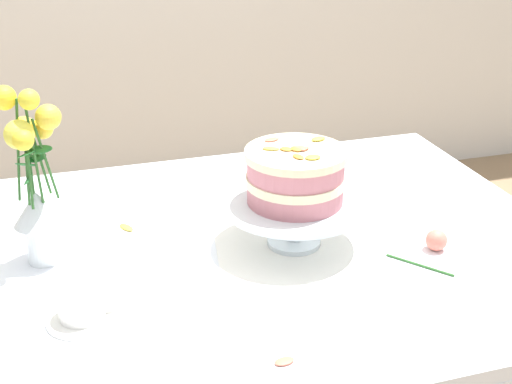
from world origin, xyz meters
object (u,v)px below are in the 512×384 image
object	(u,v)px
flower_vase	(34,182)
layer_cake	(295,176)
cake_stand	(295,209)
dining_table	(235,289)
fallen_rose	(436,241)
teacup	(82,308)

from	to	relation	value
flower_vase	layer_cake	bearing A→B (deg)	-9.96
layer_cake	flower_vase	distance (m)	0.50
cake_stand	flower_vase	bearing A→B (deg)	170.04
dining_table	cake_stand	size ratio (longest dim) A/B	4.83
layer_cake	cake_stand	bearing A→B (deg)	-146.16
dining_table	fallen_rose	distance (m)	0.42
dining_table	teacup	size ratio (longest dim) A/B	11.05
cake_stand	flower_vase	world-z (taller)	flower_vase
cake_stand	layer_cake	world-z (taller)	layer_cake
layer_cake	teacup	bearing A→B (deg)	-161.79
layer_cake	flower_vase	xyz separation A→B (m)	(-0.49, 0.09, 0.01)
teacup	fallen_rose	size ratio (longest dim) A/B	0.97
teacup	fallen_rose	world-z (taller)	teacup
dining_table	cake_stand	xyz separation A→B (m)	(0.12, -0.01, 0.17)
dining_table	fallen_rose	size ratio (longest dim) A/B	10.73
fallen_rose	layer_cake	bearing A→B (deg)	158.31
dining_table	layer_cake	world-z (taller)	layer_cake
teacup	dining_table	bearing A→B (deg)	26.13
flower_vase	fallen_rose	distance (m)	0.80
cake_stand	fallen_rose	size ratio (longest dim) A/B	2.22
flower_vase	teacup	bearing A→B (deg)	-76.49
teacup	fallen_rose	xyz separation A→B (m)	(0.70, 0.04, -0.00)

